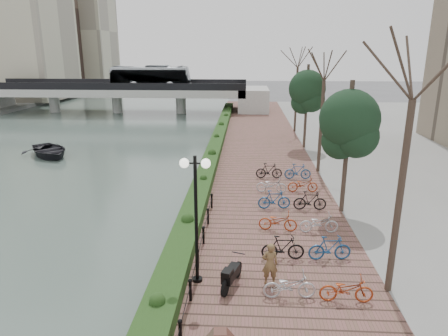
# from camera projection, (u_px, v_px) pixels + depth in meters

# --- Properties ---
(ground) EXTENTS (220.00, 220.00, 0.00)m
(ground) POSITION_uv_depth(u_px,v_px,m) (141.00, 333.00, 12.20)
(ground) COLOR #59595B
(ground) RESTS_ON ground
(river_water) EXTENTS (30.00, 130.00, 0.02)m
(river_water) POSITION_uv_depth(u_px,v_px,m) (51.00, 144.00, 36.96)
(river_water) COLOR #455752
(river_water) RESTS_ON ground
(promenade) EXTENTS (8.00, 75.00, 0.50)m
(promenade) POSITION_uv_depth(u_px,v_px,m) (258.00, 167.00, 28.68)
(promenade) COLOR brown
(promenade) RESTS_ON ground
(hedge) EXTENTS (1.10, 56.00, 0.60)m
(hedge) POSITION_uv_depth(u_px,v_px,m) (214.00, 151.00, 31.11)
(hedge) COLOR #213B15
(hedge) RESTS_ON promenade
(chain_fence) EXTENTS (0.10, 14.10, 0.70)m
(chain_fence) POSITION_uv_depth(u_px,v_px,m) (194.00, 274.00, 13.80)
(chain_fence) COLOR black
(chain_fence) RESTS_ON promenade
(lamppost) EXTENTS (1.02, 0.32, 4.55)m
(lamppost) POSITION_uv_depth(u_px,v_px,m) (196.00, 192.00, 13.15)
(lamppost) COLOR black
(lamppost) RESTS_ON promenade
(motorcycle) EXTENTS (0.94, 1.61, 0.96)m
(motorcycle) POSITION_uv_depth(u_px,v_px,m) (232.00, 273.00, 13.62)
(motorcycle) COLOR black
(motorcycle) RESTS_ON promenade
(pedestrian) EXTENTS (0.60, 0.42, 1.54)m
(pedestrian) POSITION_uv_depth(u_px,v_px,m) (270.00, 264.00, 13.67)
(pedestrian) COLOR brown
(pedestrian) RESTS_ON promenade
(bicycle_parking) EXTENTS (2.40, 14.69, 1.00)m
(bicycle_parking) POSITION_uv_depth(u_px,v_px,m) (295.00, 212.00, 18.90)
(bicycle_parking) COLOR silver
(bicycle_parking) RESTS_ON promenade
(street_trees) EXTENTS (3.20, 37.12, 6.80)m
(street_trees) POSITION_uv_depth(u_px,v_px,m) (331.00, 135.00, 22.88)
(street_trees) COLOR #32251D
(street_trees) RESTS_ON promenade
(bridge) EXTENTS (36.00, 10.77, 6.50)m
(bridge) POSITION_uv_depth(u_px,v_px,m) (123.00, 88.00, 55.13)
(bridge) COLOR #ABAAA5
(bridge) RESTS_ON ground
(boat) EXTENTS (5.95, 6.03, 1.02)m
(boat) POSITION_uv_depth(u_px,v_px,m) (49.00, 150.00, 32.45)
(boat) COLOR black
(boat) RESTS_ON river_water
(far_buildings) EXTENTS (35.00, 38.00, 38.00)m
(far_buildings) POSITION_uv_depth(u_px,v_px,m) (4.00, 7.00, 73.10)
(far_buildings) COLOR #B4B096
(far_buildings) RESTS_ON far_bank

